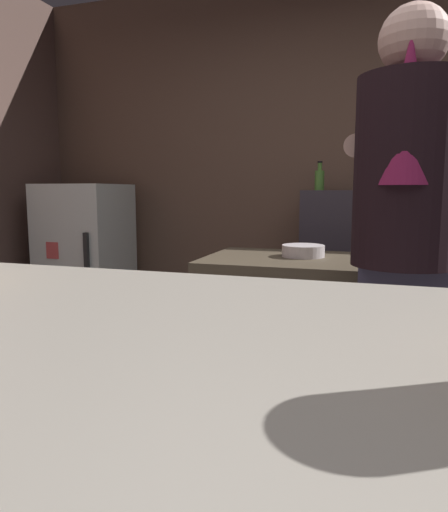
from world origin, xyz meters
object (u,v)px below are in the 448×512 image
at_px(mixing_bowl, 303,251).
at_px(bottle_soy, 412,177).
at_px(mini_fridge, 86,266).
at_px(bottle_vinegar, 320,179).
at_px(bottle_olive_oil, 411,178).
at_px(bartender, 403,239).
at_px(bottle_hot_sauce, 393,175).

height_order(mixing_bowl, bottle_soy, bottle_soy).
height_order(mini_fridge, bottle_soy, bottle_soy).
bearing_deg(bottle_vinegar, bottle_olive_oil, -8.20).
bearing_deg(bottle_vinegar, bartender, -73.72).
xyz_separation_m(bartender, bottle_hot_sauce, (0.01, 1.68, 0.27)).
bearing_deg(bartender, bottle_soy, 2.49).
xyz_separation_m(mini_fridge, bottle_vinegar, (1.74, 0.16, 0.65)).
bearing_deg(bottle_soy, mixing_bowl, -115.87).
relative_size(bartender, bottle_soy, 8.51).
distance_m(mixing_bowl, bottle_soy, 1.27).
bearing_deg(bottle_hot_sauce, bartender, -90.35).
distance_m(mini_fridge, bottle_hot_sauce, 2.33).
relative_size(bottle_olive_oil, bottle_vinegar, 0.99).
relative_size(bartender, bottle_hot_sauce, 6.96).
height_order(bottle_hot_sauce, bottle_vinegar, bottle_hot_sauce).
bearing_deg(mixing_bowl, bottle_soy, 64.13).
bearing_deg(bartender, mixing_bowl, 45.72).
bearing_deg(bartender, bottle_hot_sauce, 6.63).
height_order(bottle_soy, bottle_vinegar, bottle_soy).
relative_size(bartender, bottle_vinegar, 9.21).
relative_size(bartender, mixing_bowl, 9.03).
relative_size(mini_fridge, bottle_vinegar, 6.45).
bearing_deg(bottle_hot_sauce, bottle_vinegar, -166.74).
bearing_deg(bottle_vinegar, mixing_bowl, -87.17).
xyz_separation_m(mini_fridge, bottle_olive_oil, (2.32, 0.08, 0.65)).
height_order(mini_fridge, bottle_hot_sauce, bottle_hot_sauce).
distance_m(bartender, bottle_vinegar, 1.65).
height_order(bottle_olive_oil, bottle_vinegar, bottle_vinegar).
relative_size(mixing_bowl, bottle_olive_oil, 1.03).
relative_size(bartender, bottle_olive_oil, 9.32).
relative_size(mini_fridge, bartender, 0.70).
bearing_deg(mini_fridge, bottle_soy, 4.67).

